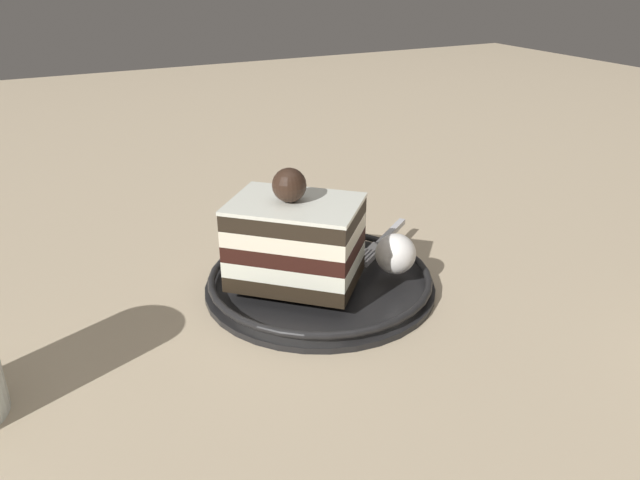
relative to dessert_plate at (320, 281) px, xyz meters
name	(u,v)px	position (x,y,z in m)	size (l,w,h in m)	color
ground_plane	(357,297)	(-0.02, 0.03, -0.01)	(2.40, 2.40, 0.00)	tan
dessert_plate	(320,281)	(0.00, 0.00, 0.00)	(0.19, 0.19, 0.01)	black
cake_slice	(295,240)	(0.02, 0.00, 0.04)	(0.12, 0.12, 0.09)	black
whipped_cream_dollop	(398,256)	(-0.06, 0.03, 0.02)	(0.03, 0.03, 0.03)	white
fork	(382,242)	(-0.08, -0.02, 0.01)	(0.09, 0.07, 0.00)	silver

